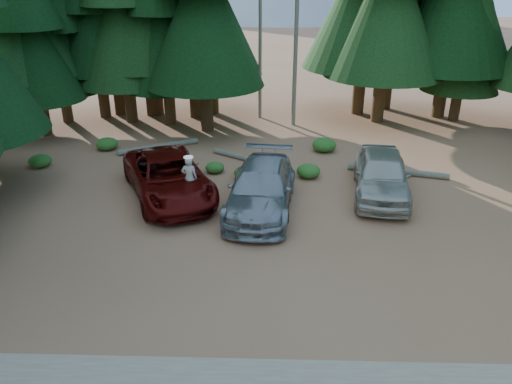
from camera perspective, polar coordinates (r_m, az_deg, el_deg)
ground at (r=16.47m, az=3.35°, el=-7.19°), size 160.00×160.00×0.00m
forest_belt_north at (r=30.26m, az=2.70°, el=7.99°), size 36.00×7.00×22.00m
snag_front at (r=28.64m, az=4.66°, el=19.24°), size 0.24×0.24×12.00m
snag_back at (r=30.22m, az=0.48°, el=17.69°), size 0.20×0.20×10.00m
red_pickup at (r=20.40m, az=-9.98°, el=1.72°), size 5.10×6.77×1.71m
silver_minivan_center at (r=19.04m, az=0.60°, el=0.39°), size 2.96×6.08×1.70m
silver_minivan_right at (r=20.84m, az=14.16°, el=1.98°), size 2.88×5.58×1.82m
frisbee_player at (r=19.20m, az=-7.62°, el=1.65°), size 0.63×0.44×1.67m
log_left at (r=26.09m, az=-11.07°, el=5.13°), size 3.80×2.27×0.30m
log_mid at (r=24.31m, az=-1.97°, el=4.06°), size 2.70×1.90×0.25m
log_right at (r=23.38m, az=15.86°, el=2.27°), size 4.38×1.36×0.28m
shrub_far_left at (r=26.65m, az=-16.67°, el=5.30°), size 1.10×1.10×0.60m
shrub_left at (r=22.77m, az=-4.73°, el=2.82°), size 0.86×0.86×0.47m
shrub_center_left at (r=22.00m, az=-1.20°, el=2.22°), size 1.02×1.02×0.56m
shrub_center_right at (r=25.55m, az=7.80°, el=5.37°), size 1.21×1.21×0.67m
shrub_right at (r=22.28m, az=6.01°, el=2.41°), size 1.06×1.06×0.58m
shrub_far_right at (r=23.16m, az=14.80°, el=2.76°), size 1.30×1.30×0.72m
shrub_edge_west at (r=25.43m, az=-23.45°, el=3.30°), size 1.04×1.04×0.57m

